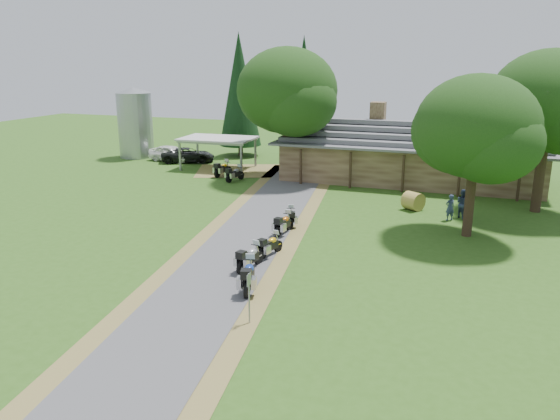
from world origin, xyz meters
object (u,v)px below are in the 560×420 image
(car_dark_suv, at_px, (188,151))
(hay_bale, at_px, (413,201))
(silo, at_px, (135,123))
(car_white_sedan, at_px, (171,151))
(motorcycle_row_a, at_px, (249,274))
(motorcycle_row_e, at_px, (291,216))
(carport, at_px, (218,153))
(motorcycle_carport_a, at_px, (223,168))
(motorcycle_row_c, at_px, (270,244))
(motorcycle_row_d, at_px, (284,223))
(lodge, at_px, (411,151))
(motorcycle_row_b, at_px, (250,257))
(motorcycle_carport_b, at_px, (235,173))

(car_dark_suv, bearing_deg, hay_bale, -138.27)
(silo, height_order, car_white_sedan, silo)
(motorcycle_row_a, distance_m, motorcycle_row_e, 9.71)
(carport, height_order, motorcycle_carport_a, carport)
(motorcycle_row_a, xyz_separation_m, hay_bale, (5.27, 15.62, -0.12))
(car_white_sedan, relative_size, motorcycle_row_c, 3.32)
(motorcycle_row_a, xyz_separation_m, motorcycle_row_d, (-1.14, 7.95, -0.07))
(lodge, xyz_separation_m, motorcycle_row_c, (-4.57, -20.61, -1.84))
(car_dark_suv, height_order, motorcycle_row_a, car_dark_suv)
(carport, xyz_separation_m, motorcycle_row_b, (12.18, -21.88, -0.76))
(motorcycle_row_b, bearing_deg, motorcycle_row_a, -147.89)
(motorcycle_row_e, bearing_deg, motorcycle_row_b, 161.26)
(car_white_sedan, bearing_deg, motorcycle_row_d, -126.99)
(motorcycle_row_a, height_order, motorcycle_carport_b, motorcycle_row_a)
(motorcycle_carport_a, bearing_deg, motorcycle_row_d, -131.19)
(lodge, bearing_deg, motorcycle_row_d, -106.72)
(car_white_sedan, bearing_deg, motorcycle_row_e, -124.33)
(motorcycle_row_d, distance_m, motorcycle_carport_a, 16.60)
(motorcycle_row_a, relative_size, motorcycle_carport_b, 1.09)
(carport, bearing_deg, motorcycle_row_a, -64.25)
(motorcycle_row_c, height_order, hay_bale, motorcycle_row_c)
(car_dark_suv, distance_m, motorcycle_row_e, 22.71)
(silo, distance_m, motorcycle_row_c, 32.21)
(lodge, height_order, motorcycle_carport_b, lodge)
(motorcycle_row_e, distance_m, motorcycle_carport_b, 12.99)
(car_white_sedan, relative_size, motorcycle_row_e, 3.51)
(carport, bearing_deg, hay_bale, -27.55)
(motorcycle_carport_a, distance_m, motorcycle_carport_b, 2.27)
(car_dark_suv, relative_size, motorcycle_row_d, 2.92)
(lodge, bearing_deg, motorcycle_carport_b, -158.78)
(motorcycle_row_a, distance_m, motorcycle_row_b, 2.40)
(car_white_sedan, relative_size, car_dark_suv, 1.07)
(motorcycle_row_a, bearing_deg, motorcycle_carport_a, 12.49)
(motorcycle_carport_a, bearing_deg, lodge, -64.56)
(silo, bearing_deg, lodge, -3.93)
(hay_bale, bearing_deg, motorcycle_row_b, -114.65)
(silo, relative_size, car_dark_suv, 1.26)
(motorcycle_row_a, bearing_deg, carport, 12.97)
(car_dark_suv, xyz_separation_m, hay_bale, (22.40, -10.24, -0.45))
(lodge, height_order, motorcycle_row_b, lodge)
(carport, relative_size, car_white_sedan, 1.10)
(lodge, distance_m, car_white_sedan, 22.96)
(motorcycle_row_b, bearing_deg, car_white_sedan, 48.57)
(silo, relative_size, motorcycle_row_a, 3.31)
(lodge, height_order, car_dark_suv, lodge)
(motorcycle_row_d, relative_size, motorcycle_carport_a, 0.93)
(lodge, distance_m, motorcycle_row_b, 23.25)
(silo, height_order, motorcycle_carport_a, silo)
(car_white_sedan, bearing_deg, carport, -97.64)
(motorcycle_row_b, xyz_separation_m, motorcycle_row_d, (-0.27, 5.70, -0.00))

